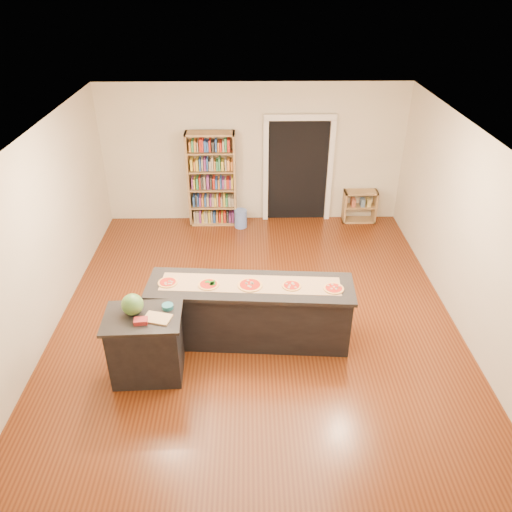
{
  "coord_description": "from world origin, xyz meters",
  "views": [
    {
      "loc": [
        -0.11,
        -6.07,
        4.72
      ],
      "look_at": [
        0.0,
        0.2,
        1.0
      ],
      "focal_mm": 35.0,
      "sensor_mm": 36.0,
      "label": 1
    }
  ],
  "objects_px": {
    "bookshelf": "(212,180)",
    "waste_bin": "(241,219)",
    "watermelon": "(132,304)",
    "low_shelf": "(360,206)",
    "kitchen_island": "(250,312)",
    "side_counter": "(146,345)"
  },
  "relations": [
    {
      "from": "low_shelf",
      "to": "side_counter",
      "type": "bearing_deg",
      "value": -129.22
    },
    {
      "from": "kitchen_island",
      "to": "bookshelf",
      "type": "height_order",
      "value": "bookshelf"
    },
    {
      "from": "side_counter",
      "to": "bookshelf",
      "type": "height_order",
      "value": "bookshelf"
    },
    {
      "from": "kitchen_island",
      "to": "watermelon",
      "type": "distance_m",
      "value": 1.7
    },
    {
      "from": "kitchen_island",
      "to": "bookshelf",
      "type": "relative_size",
      "value": 1.47
    },
    {
      "from": "bookshelf",
      "to": "low_shelf",
      "type": "bearing_deg",
      "value": 0.48
    },
    {
      "from": "bookshelf",
      "to": "waste_bin",
      "type": "relative_size",
      "value": 5.12
    },
    {
      "from": "low_shelf",
      "to": "watermelon",
      "type": "bearing_deg",
      "value": -130.47
    },
    {
      "from": "bookshelf",
      "to": "waste_bin",
      "type": "height_order",
      "value": "bookshelf"
    },
    {
      "from": "kitchen_island",
      "to": "waste_bin",
      "type": "height_order",
      "value": "kitchen_island"
    },
    {
      "from": "kitchen_island",
      "to": "bookshelf",
      "type": "xyz_separation_m",
      "value": [
        -0.74,
        3.73,
        0.49
      ]
    },
    {
      "from": "waste_bin",
      "to": "watermelon",
      "type": "height_order",
      "value": "watermelon"
    },
    {
      "from": "watermelon",
      "to": "bookshelf",
      "type": "bearing_deg",
      "value": 80.75
    },
    {
      "from": "low_shelf",
      "to": "kitchen_island",
      "type": "bearing_deg",
      "value": -121.44
    },
    {
      "from": "bookshelf",
      "to": "waste_bin",
      "type": "distance_m",
      "value": 0.98
    },
    {
      "from": "side_counter",
      "to": "waste_bin",
      "type": "bearing_deg",
      "value": 72.35
    },
    {
      "from": "low_shelf",
      "to": "watermelon",
      "type": "distance_m",
      "value": 5.82
    },
    {
      "from": "low_shelf",
      "to": "watermelon",
      "type": "height_order",
      "value": "watermelon"
    },
    {
      "from": "side_counter",
      "to": "waste_bin",
      "type": "relative_size",
      "value": 2.56
    },
    {
      "from": "low_shelf",
      "to": "bookshelf",
      "type": "bearing_deg",
      "value": -179.52
    },
    {
      "from": "waste_bin",
      "to": "watermelon",
      "type": "bearing_deg",
      "value": -107.06
    },
    {
      "from": "kitchen_island",
      "to": "low_shelf",
      "type": "distance_m",
      "value": 4.4
    }
  ]
}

